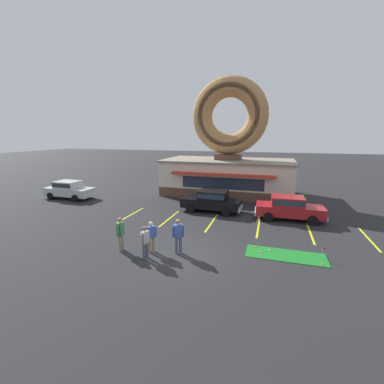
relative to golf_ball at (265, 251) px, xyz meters
name	(u,v)px	position (x,y,z in m)	size (l,w,h in m)	color
ground_plane	(178,255)	(-4.03, -1.61, -0.05)	(160.00, 160.00, 0.00)	#232326
donut_shop_building	(228,156)	(-4.02, 12.33, 3.69)	(12.30, 6.75, 10.96)	brown
putting_mat	(285,255)	(0.95, -0.17, -0.04)	(3.70, 1.39, 0.03)	#197523
mini_donut_near_left	(323,264)	(2.49, -0.67, 0.00)	(0.13, 0.13, 0.04)	#D8667F
mini_donut_near_right	(255,247)	(-0.50, 0.32, 0.00)	(0.13, 0.13, 0.04)	#D8667F
mini_donut_mid_left	(269,250)	(0.20, 0.13, 0.00)	(0.13, 0.13, 0.04)	#E5C666
mini_donut_mid_centre	(261,252)	(-0.19, -0.21, 0.00)	(0.13, 0.13, 0.04)	#D8667F
golf_ball	(265,251)	(0.00, 0.00, 0.00)	(0.04, 0.04, 0.04)	white
putting_flag_pin	(323,250)	(2.58, -0.04, 0.39)	(0.13, 0.01, 0.55)	silver
car_silver	(69,189)	(-17.43, 6.08, 0.82)	(4.58, 2.02, 1.60)	#B2B5BA
car_black	(212,200)	(-4.12, 5.96, 0.82)	(4.62, 2.11, 1.60)	black
car_red	(289,207)	(1.33, 5.66, 0.82)	(4.62, 2.11, 1.60)	maroon
pedestrian_blue_sweater_man	(178,234)	(-4.06, -1.47, 0.93)	(0.52, 0.40, 1.76)	#474C66
pedestrian_hooded_kid	(121,232)	(-6.88, -2.04, 0.92)	(0.27, 0.59, 1.74)	#7F7056
pedestrian_leather_jacket_man	(145,241)	(-5.35, -2.42, 0.82)	(0.32, 0.58, 1.59)	#474C66
pedestrian_clipboard_woman	(151,235)	(-5.39, -1.71, 0.82)	(0.43, 0.47, 1.59)	#7F7056
trash_bin	(303,200)	(2.67, 9.76, 0.45)	(0.57, 0.57, 0.97)	#1E662D
parking_stripe_far_left	(131,215)	(-9.52, 3.39, -0.05)	(0.12, 3.60, 0.01)	yellow
parking_stripe_left	(169,219)	(-6.52, 3.39, -0.05)	(0.12, 3.60, 0.01)	yellow
parking_stripe_mid_left	(212,223)	(-3.52, 3.39, -0.05)	(0.12, 3.60, 0.01)	yellow
parking_stripe_centre	(258,228)	(-0.52, 3.39, -0.05)	(0.12, 3.60, 0.01)	yellow
parking_stripe_mid_right	(310,233)	(2.48, 3.39, -0.05)	(0.12, 3.60, 0.01)	yellow
parking_stripe_right	(369,239)	(5.48, 3.39, -0.05)	(0.12, 3.60, 0.01)	yellow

